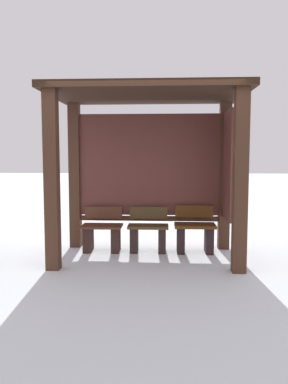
{
  "coord_description": "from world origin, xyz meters",
  "views": [
    {
      "loc": [
        0.26,
        -5.68,
        1.54
      ],
      "look_at": [
        -0.04,
        -0.21,
        1.03
      ],
      "focal_mm": 35.45,
      "sensor_mm": 36.0,
      "label": 1
    }
  ],
  "objects_px": {
    "bus_shelter": "(154,142)",
    "bench_center_inside": "(148,234)",
    "bench_right_inside": "(195,233)",
    "bench_left_inside": "(102,234)"
  },
  "relations": [
    {
      "from": "bench_left_inside",
      "to": "bench_center_inside",
      "type": "bearing_deg",
      "value": -0.1
    },
    {
      "from": "bus_shelter",
      "to": "bench_center_inside",
      "type": "bearing_deg",
      "value": 119.28
    },
    {
      "from": "bus_shelter",
      "to": "bench_center_inside",
      "type": "xyz_separation_m",
      "value": [
        -0.1,
        0.18,
        -1.47
      ]
    },
    {
      "from": "bus_shelter",
      "to": "bench_right_inside",
      "type": "height_order",
      "value": "bus_shelter"
    },
    {
      "from": "bench_left_inside",
      "to": "bench_right_inside",
      "type": "distance_m",
      "value": 1.51
    },
    {
      "from": "bench_center_inside",
      "to": "bus_shelter",
      "type": "bearing_deg",
      "value": -60.72
    },
    {
      "from": "bench_right_inside",
      "to": "bench_center_inside",
      "type": "bearing_deg",
      "value": 179.95
    },
    {
      "from": "bus_shelter",
      "to": "bench_left_inside",
      "type": "bearing_deg",
      "value": 167.82
    },
    {
      "from": "bus_shelter",
      "to": "bench_right_inside",
      "type": "relative_size",
      "value": 3.85
    },
    {
      "from": "bench_left_inside",
      "to": "bench_right_inside",
      "type": "xyz_separation_m",
      "value": [
        1.51,
        -0.0,
        0.02
      ]
    }
  ]
}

